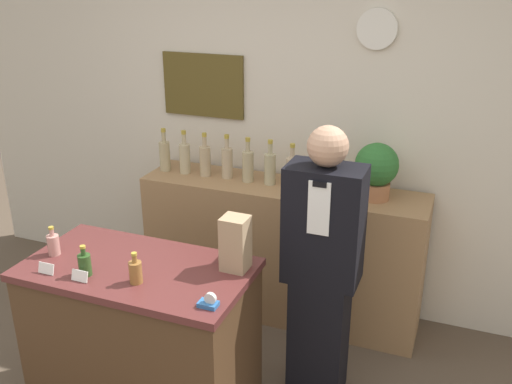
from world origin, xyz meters
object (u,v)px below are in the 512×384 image
potted_plant (376,169)px  tape_dispenser (209,302)px  shopkeeper (322,270)px  paper_bag (235,243)px

potted_plant → tape_dispenser: (-0.49, -1.40, -0.24)m
shopkeeper → potted_plant: 0.82m
shopkeeper → paper_bag: 0.55m
paper_bag → tape_dispenser: size_ratio=3.17×
potted_plant → tape_dispenser: size_ratio=4.01×
shopkeeper → paper_bag: bearing=-139.0°
paper_bag → tape_dispenser: paper_bag is taller
paper_bag → shopkeeper: bearing=41.0°
potted_plant → shopkeeper: bearing=-101.0°
potted_plant → paper_bag: 1.16m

